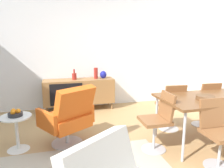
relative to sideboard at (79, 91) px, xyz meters
The scene contains 15 objects.
ground_plane 2.35m from the sideboard, 84.80° to the right, with size 8.32×8.32×0.00m, color tan.
wall_back 1.03m from the sideboard, 55.26° to the left, with size 6.80×0.12×2.80m, color white.
sideboard is the anchor object (origin of this frame).
vase_cobalt 0.37m from the sideboard, behind, with size 0.10×0.10×0.24m.
vase_sculptural_dark 0.57m from the sideboard, ahead, with size 0.09×0.09×0.25m.
vase_ceramic_small 0.68m from the sideboard, ahead, with size 0.15×0.15×0.17m.
dining_table 2.82m from the sideboard, 49.92° to the right, with size 1.60×0.90×0.74m.
wooden_bowl_on_table 2.78m from the sideboard, 54.65° to the right, with size 0.26×0.26×0.06m, color brown.
dining_chair_back_right 2.68m from the sideboard, 36.43° to the right, with size 0.42×0.45×0.86m.
dining_chair_front_left 3.08m from the sideboard, 61.68° to the right, with size 0.41×0.43×0.86m.
dining_chair_back_left 2.16m from the sideboard, 47.55° to the right, with size 0.42×0.45×0.86m.
dining_chair_near_window 2.34m from the sideboard, 66.85° to the right, with size 0.43×0.41×0.86m.
lounge_chair_red 1.72m from the sideboard, 101.24° to the right, with size 0.89×0.88×0.95m.
side_table_round 1.97m from the sideboard, 123.31° to the right, with size 0.44×0.44×0.52m.
fruit_bowl 1.97m from the sideboard, 123.34° to the right, with size 0.20×0.20×0.11m.
Camera 1 is at (-0.67, -2.45, 1.57)m, focal length 33.55 mm.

